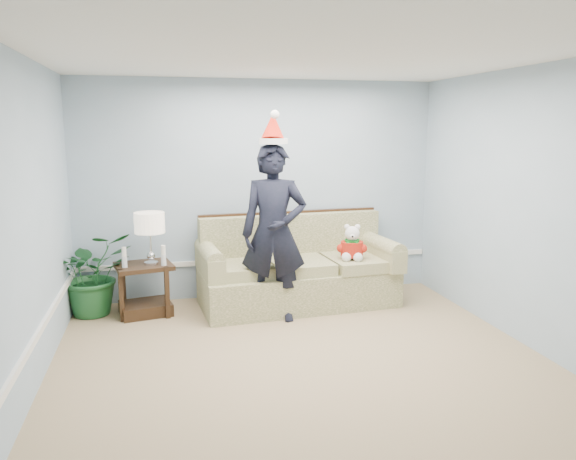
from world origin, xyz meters
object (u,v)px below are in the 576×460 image
at_px(houseplant, 93,273).
at_px(teddy_bear, 352,247).
at_px(sofa, 297,272).
at_px(man, 274,233).
at_px(side_table, 145,295).
at_px(table_lamp, 150,225).

distance_m(houseplant, teddy_bear, 3.02).
relative_size(sofa, teddy_bear, 5.51).
xyz_separation_m(houseplant, teddy_bear, (2.99, -0.36, 0.25)).
relative_size(sofa, man, 1.22).
distance_m(side_table, table_lamp, 0.82).
relative_size(side_table, houseplant, 0.74).
relative_size(table_lamp, man, 0.30).
height_order(sofa, teddy_bear, sofa).
bearing_deg(man, sofa, 65.89).
height_order(side_table, houseplant, houseplant).
bearing_deg(houseplant, side_table, -14.40).
xyz_separation_m(side_table, table_lamp, (0.09, -0.04, 0.82)).
bearing_deg(man, houseplant, 175.70).
relative_size(table_lamp, teddy_bear, 1.38).
bearing_deg(table_lamp, man, -18.14).
height_order(side_table, table_lamp, table_lamp).
bearing_deg(table_lamp, sofa, 2.21).
height_order(sofa, side_table, sofa).
distance_m(side_table, man, 1.67).
bearing_deg(man, teddy_bear, 28.00).
relative_size(houseplant, man, 0.49).
bearing_deg(houseplant, teddy_bear, -6.88).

